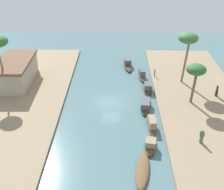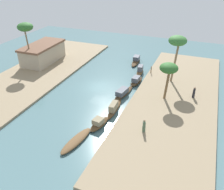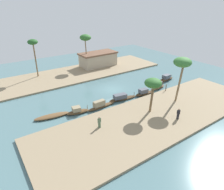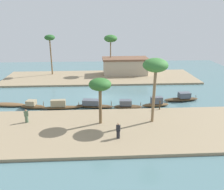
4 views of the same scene
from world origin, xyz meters
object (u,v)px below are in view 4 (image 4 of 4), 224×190
sampan_foreground (60,106)px  palm_tree_left_far (155,67)px  person_on_near_bank (26,117)px  riverside_building (125,66)px  palm_tree_left_near (100,86)px  sampan_open_hull (32,105)px  person_by_mooring (118,132)px  palm_tree_right_short (50,40)px  sampan_near_left_bank (182,98)px  palm_tree_right_tall (111,39)px  sampan_downstream_large (156,103)px  sampan_upstream_small (93,104)px  mooring_post (160,105)px  sampan_midstream (8,105)px  sampan_with_tall_canopy (127,105)px

sampan_foreground → palm_tree_left_far: size_ratio=0.70×
person_on_near_bank → riverside_building: bearing=-144.3°
palm_tree_left_near → sampan_open_hull: bearing=145.8°
person_by_mooring → palm_tree_right_short: 31.05m
sampan_near_left_bank → person_by_mooring: bearing=-136.6°
sampan_near_left_bank → palm_tree_right_tall: (-9.43, 16.85, 6.82)m
sampan_open_hull → person_by_mooring: size_ratio=2.17×
palm_tree_left_far → palm_tree_right_tall: size_ratio=0.94×
palm_tree_right_short → sampan_open_hull: bearing=-88.8°
sampan_downstream_large → sampan_upstream_small: sampan_downstream_large is taller
mooring_post → palm_tree_left_near: bearing=-152.9°
mooring_post → palm_tree_left_near: size_ratio=0.23×
sampan_downstream_large → palm_tree_left_far: size_ratio=0.52×
sampan_downstream_large → sampan_near_left_bank: bearing=19.2°
palm_tree_right_tall → palm_tree_right_short: palm_tree_right_short is taller
sampan_downstream_large → person_on_near_bank: bearing=-168.7°
mooring_post → riverside_building: size_ratio=0.13×
sampan_downstream_large → sampan_near_left_bank: sampan_downstream_large is taller
sampan_downstream_large → palm_tree_left_near: 10.50m
sampan_downstream_large → sampan_near_left_bank: (4.31, 2.04, -0.05)m
sampan_foreground → person_by_mooring: 11.57m
sampan_foreground → palm_tree_right_short: bearing=99.5°
sampan_upstream_small → person_on_near_bank: bearing=-136.7°
mooring_post → riverside_building: riverside_building is taller
sampan_near_left_bank → palm_tree_left_near: size_ratio=0.99×
sampan_near_left_bank → palm_tree_left_near: palm_tree_left_near is taller
sampan_upstream_small → sampan_downstream_large: bearing=8.1°
sampan_open_hull → sampan_upstream_small: (8.10, -0.15, 0.02)m
sampan_downstream_large → person_by_mooring: bearing=-128.3°
sampan_upstream_small → person_by_mooring: person_by_mooring is taller
sampan_foreground → sampan_upstream_small: size_ratio=0.99×
sampan_upstream_small → palm_tree_left_near: palm_tree_left_near is taller
sampan_midstream → sampan_open_hull: (3.54, -1.09, 0.19)m
sampan_near_left_bank → palm_tree_right_tall: palm_tree_right_tall is taller
person_by_mooring → palm_tree_left_far: 7.96m
sampan_with_tall_canopy → sampan_upstream_small: sampan_with_tall_canopy is taller
sampan_midstream → palm_tree_right_short: size_ratio=0.65×
sampan_foreground → sampan_midstream: 7.46m
person_on_near_bank → palm_tree_left_near: palm_tree_left_near is taller
sampan_downstream_large → sampan_open_hull: sampan_downstream_large is taller
sampan_upstream_small → mooring_post: (8.57, -2.02, 0.47)m
palm_tree_right_tall → sampan_open_hull: bearing=-121.7°
person_by_mooring → mooring_post: bearing=64.8°
palm_tree_left_near → palm_tree_right_tall: (2.52, 24.72, 2.52)m
person_by_mooring → sampan_near_left_bank: bearing=61.5°
palm_tree_right_tall → riverside_building: bearing=-11.2°
person_by_mooring → palm_tree_left_far: size_ratio=0.22×
sampan_downstream_large → sampan_midstream: bearing=170.0°
palm_tree_right_short → sampan_foreground: bearing=-77.7°
palm_tree_right_short → riverside_building: 15.75m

